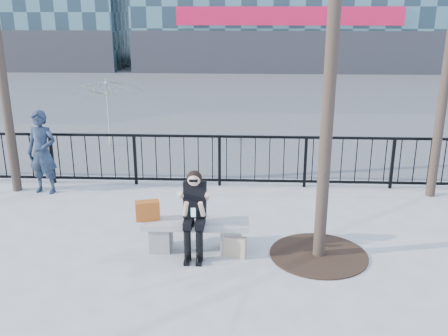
{
  "coord_description": "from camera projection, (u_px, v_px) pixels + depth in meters",
  "views": [
    {
      "loc": [
        0.78,
        -7.05,
        3.63
      ],
      "look_at": [
        0.4,
        0.8,
        1.1
      ],
      "focal_mm": 40.0,
      "sensor_mm": 36.0,
      "label": 1
    }
  ],
  "objects": [
    {
      "name": "ground",
      "position": [
        196.0,
        250.0,
        7.85
      ],
      "size": [
        120.0,
        120.0,
        0.0
      ],
      "primitive_type": "plane",
      "color": "gray",
      "rests_on": "ground"
    },
    {
      "name": "street_surface",
      "position": [
        230.0,
        94.0,
        22.11
      ],
      "size": [
        60.0,
        23.0,
        0.01
      ],
      "primitive_type": "cube",
      "color": "#474747",
      "rests_on": "ground"
    },
    {
      "name": "railing",
      "position": [
        210.0,
        160.0,
        10.53
      ],
      "size": [
        14.0,
        0.06,
        1.1
      ],
      "color": "black",
      "rests_on": "ground"
    },
    {
      "name": "tree_grate",
      "position": [
        319.0,
        255.0,
        7.66
      ],
      "size": [
        1.5,
        1.5,
        0.02
      ],
      "primitive_type": "cylinder",
      "color": "black",
      "rests_on": "ground"
    },
    {
      "name": "bench_main",
      "position": [
        196.0,
        232.0,
        7.76
      ],
      "size": [
        1.65,
        0.46,
        0.49
      ],
      "color": "gray",
      "rests_on": "ground"
    },
    {
      "name": "seated_woman",
      "position": [
        194.0,
        214.0,
        7.49
      ],
      "size": [
        0.5,
        0.64,
        1.34
      ],
      "color": "black",
      "rests_on": "ground"
    },
    {
      "name": "handbag",
      "position": [
        147.0,
        210.0,
        7.71
      ],
      "size": [
        0.4,
        0.27,
        0.3
      ],
      "primitive_type": "cube",
      "rotation": [
        0.0,
        0.0,
        0.29
      ],
      "color": "#B14E15",
      "rests_on": "bench_main"
    },
    {
      "name": "shopping_bag",
      "position": [
        235.0,
        247.0,
        7.59
      ],
      "size": [
        0.36,
        0.21,
        0.32
      ],
      "primitive_type": "cube",
      "rotation": [
        0.0,
        0.0,
        -0.27
      ],
      "color": "#CDB691",
      "rests_on": "ground"
    },
    {
      "name": "standing_man",
      "position": [
        42.0,
        152.0,
        10.04
      ],
      "size": [
        0.68,
        0.5,
        1.71
      ],
      "primitive_type": "imported",
      "rotation": [
        0.0,
        0.0,
        -0.15
      ],
      "color": "black",
      "rests_on": "ground"
    },
    {
      "name": "vendor_umbrella",
      "position": [
        107.0,
        114.0,
        13.37
      ],
      "size": [
        2.21,
        2.25,
        1.85
      ],
      "primitive_type": "imported",
      "rotation": [
        0.0,
        0.0,
        -0.1
      ],
      "color": "#ECFB37",
      "rests_on": "ground"
    }
  ]
}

